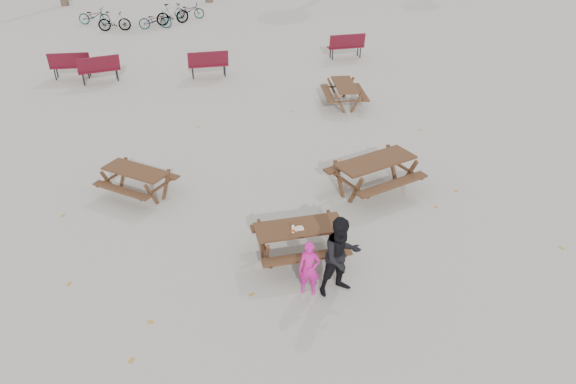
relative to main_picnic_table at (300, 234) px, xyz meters
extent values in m
plane|color=gray|center=(0.00, 0.00, -0.59)|extent=(80.00, 80.00, 0.00)
cube|color=#342213|center=(0.00, 0.00, 0.16)|extent=(1.80, 0.70, 0.05)
cube|color=#342213|center=(0.00, -0.60, -0.14)|extent=(1.80, 0.25, 0.05)
cube|color=#342213|center=(0.00, 0.60, -0.14)|extent=(1.80, 0.25, 0.05)
cylinder|color=#342213|center=(-0.75, -0.30, -0.22)|extent=(0.08, 0.08, 0.73)
cylinder|color=#342213|center=(-0.75, 0.30, -0.22)|extent=(0.08, 0.08, 0.73)
cylinder|color=#342213|center=(0.75, -0.30, -0.22)|extent=(0.08, 0.08, 0.73)
cylinder|color=#342213|center=(0.75, 0.30, -0.22)|extent=(0.08, 0.08, 0.73)
cube|color=white|center=(-0.04, -0.10, 0.21)|extent=(0.18, 0.11, 0.03)
ellipsoid|color=tan|center=(-0.04, -0.10, 0.25)|extent=(0.14, 0.06, 0.05)
cylinder|color=silver|center=(-0.18, -0.17, 0.26)|extent=(0.06, 0.06, 0.15)
cylinder|color=#E14B0B|center=(-0.18, -0.17, 0.25)|extent=(0.07, 0.07, 0.05)
cylinder|color=white|center=(-0.18, -0.17, 0.35)|extent=(0.03, 0.03, 0.02)
imported|color=#C11881|center=(-0.10, -1.10, -0.02)|extent=(0.48, 0.40, 1.13)
imported|color=black|center=(0.48, -1.20, 0.23)|extent=(0.90, 0.77, 1.64)
imported|color=black|center=(-5.12, 20.75, -0.17)|extent=(1.69, 1.02, 0.84)
imported|color=black|center=(-4.12, 19.28, -0.13)|extent=(1.57, 0.59, 0.92)
imported|color=black|center=(-2.22, 19.26, -0.18)|extent=(1.56, 0.58, 0.81)
imported|color=black|center=(-1.35, 19.86, -0.08)|extent=(1.75, 0.99, 1.02)
imported|color=black|center=(-0.44, 20.91, -0.19)|extent=(1.61, 0.88, 0.80)
camera|label=1|loc=(-2.42, -9.02, 6.57)|focal=35.00mm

